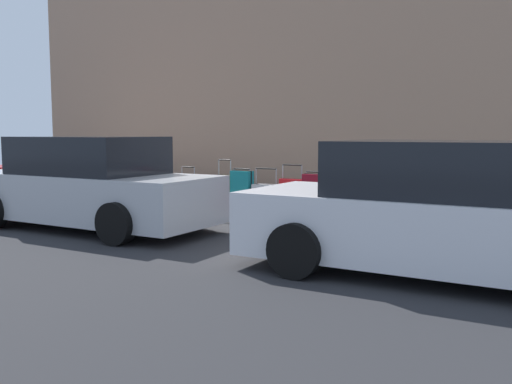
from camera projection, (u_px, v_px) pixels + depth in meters
ground_plane at (212, 222)px, 10.50m from camera, size 40.00×40.00×0.00m
sidewalk_curb at (280, 204)px, 12.58m from camera, size 18.00×5.00×0.14m
suitcase_teal_0 at (423, 205)px, 8.91m from camera, size 0.42×0.23×0.80m
suitcase_olive_1 at (396, 203)px, 9.24m from camera, size 0.43×0.20×0.77m
suitcase_navy_2 at (365, 208)px, 9.46m from camera, size 0.50×0.27×0.75m
suitcase_black_3 at (339, 202)px, 9.77m from camera, size 0.40×0.28×0.92m
suitcase_maroon_4 at (316, 196)px, 10.02m from camera, size 0.46×0.25×0.84m
suitcase_red_5 at (292, 197)px, 10.34m from camera, size 0.46×0.21×0.94m
suitcase_silver_6 at (266, 199)px, 10.58m from camera, size 0.50×0.28×0.86m
suitcase_teal_7 at (242, 191)px, 10.81m from camera, size 0.44×0.20×0.84m
suitcase_olive_8 at (225, 192)px, 11.10m from camera, size 0.36×0.21×1.00m
suitcase_navy_9 at (205, 193)px, 11.29m from camera, size 0.44×0.25×0.67m
suitcase_black_10 at (188, 194)px, 11.59m from camera, size 0.39×0.19×0.83m
fire_hydrant at (158, 184)px, 12.05m from camera, size 0.39×0.21×0.81m
bollard_post at (131, 180)px, 12.28m from camera, size 0.12×0.12×0.94m
parking_meter at (493, 178)px, 8.60m from camera, size 0.12×0.09×1.27m
parked_car_white_0 at (445, 213)px, 6.45m from camera, size 4.76×2.27×1.56m
parked_car_silver_1 at (89, 186)px, 9.70m from camera, size 4.72×2.15×1.58m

